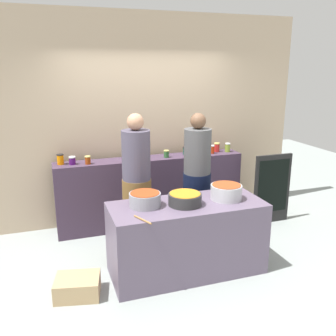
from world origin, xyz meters
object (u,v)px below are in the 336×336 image
(preserve_jar_2, at_px, (88,160))
(cook_in_cap, at_px, (197,185))
(preserve_jar_7, at_px, (193,150))
(preserve_jar_11, at_px, (228,147))
(preserve_jar_1, at_px, (72,160))
(cook_with_tongs, at_px, (137,192))
(preserve_jar_9, at_px, (212,149))
(preserve_jar_10, at_px, (217,147))
(preserve_jar_3, at_px, (133,154))
(bread_crate, at_px, (78,287))
(chalkboard_sign, at_px, (272,189))
(preserve_jar_5, at_px, (166,154))
(cooking_pot_center, at_px, (185,199))
(cooking_pot_right, at_px, (226,192))
(preserve_jar_6, at_px, (185,151))
(preserve_jar_8, at_px, (200,149))
(preserve_jar_4, at_px, (144,156))
(cooking_pot_left, at_px, (145,200))
(preserve_jar_0, at_px, (60,159))
(wooden_spoon, at_px, (143,220))

(preserve_jar_2, height_order, cook_in_cap, cook_in_cap)
(preserve_jar_7, distance_m, preserve_jar_11, 0.57)
(preserve_jar_1, xyz_separation_m, cook_with_tongs, (0.68, -0.78, -0.26))
(preserve_jar_9, height_order, preserve_jar_10, preserve_jar_10)
(preserve_jar_1, xyz_separation_m, preserve_jar_3, (0.83, 0.02, 0.01))
(preserve_jar_1, relative_size, bread_crate, 0.24)
(preserve_jar_1, bearing_deg, preserve_jar_9, -0.40)
(chalkboard_sign, bearing_deg, preserve_jar_7, 154.28)
(preserve_jar_2, relative_size, preserve_jar_5, 1.05)
(preserve_jar_11, distance_m, cook_in_cap, 1.10)
(cooking_pot_center, xyz_separation_m, cooking_pot_right, (0.50, 0.02, 0.02))
(preserve_jar_10, height_order, cook_with_tongs, cook_with_tongs)
(cooking_pot_center, height_order, cook_in_cap, cook_in_cap)
(cook_in_cap, bearing_deg, chalkboard_sign, 8.04)
(preserve_jar_5, xyz_separation_m, preserve_jar_6, (0.32, 0.08, 0.01))
(preserve_jar_2, bearing_deg, preserve_jar_6, 3.99)
(preserve_jar_2, bearing_deg, bread_crate, -103.13)
(preserve_jar_10, bearing_deg, preserve_jar_11, -21.73)
(preserve_jar_3, bearing_deg, preserve_jar_8, 2.80)
(preserve_jar_4, relative_size, preserve_jar_9, 0.80)
(preserve_jar_5, bearing_deg, cooking_pot_right, -79.38)
(chalkboard_sign, bearing_deg, cook_in_cap, -171.96)
(preserve_jar_9, height_order, chalkboard_sign, preserve_jar_9)
(preserve_jar_1, distance_m, preserve_jar_4, 0.96)
(preserve_jar_9, bearing_deg, preserve_jar_4, -178.22)
(cooking_pot_right, bearing_deg, preserve_jar_1, 138.36)
(cook_with_tongs, distance_m, cook_in_cap, 0.83)
(preserve_jar_4, xyz_separation_m, cooking_pot_right, (0.59, -1.34, -0.16))
(preserve_jar_4, height_order, preserve_jar_9, preserve_jar_9)
(preserve_jar_5, height_order, preserve_jar_8, preserve_jar_8)
(chalkboard_sign, bearing_deg, cooking_pot_left, -159.52)
(cooking_pot_center, bearing_deg, preserve_jar_2, 122.38)
(preserve_jar_4, bearing_deg, bread_crate, -127.70)
(preserve_jar_11, relative_size, cook_in_cap, 0.08)
(preserve_jar_4, relative_size, cooking_pot_center, 0.28)
(preserve_jar_4, distance_m, preserve_jar_7, 0.76)
(preserve_jar_9, bearing_deg, cook_with_tongs, -150.47)
(preserve_jar_4, relative_size, preserve_jar_11, 0.75)
(preserve_jar_0, bearing_deg, preserve_jar_8, 0.59)
(preserve_jar_3, bearing_deg, cooking_pot_left, -98.61)
(preserve_jar_4, bearing_deg, preserve_jar_0, 175.04)
(preserve_jar_1, distance_m, preserve_jar_3, 0.83)
(preserve_jar_0, distance_m, cooking_pot_center, 1.89)
(preserve_jar_2, relative_size, wooden_spoon, 0.42)
(chalkboard_sign, bearing_deg, preserve_jar_6, 154.58)
(preserve_jar_1, xyz_separation_m, preserve_jar_6, (1.62, 0.05, 0.00))
(wooden_spoon, bearing_deg, preserve_jar_3, 79.13)
(preserve_jar_0, height_order, wooden_spoon, preserve_jar_0)
(preserve_jar_7, xyz_separation_m, preserve_jar_10, (0.42, 0.06, -0.01))
(preserve_jar_5, bearing_deg, cook_in_cap, -73.14)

